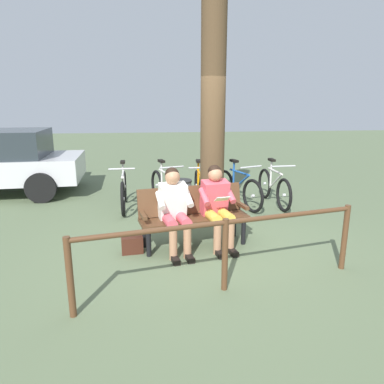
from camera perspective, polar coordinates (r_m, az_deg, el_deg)
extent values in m
plane|color=#566647|center=(5.44, 1.95, -8.25)|extent=(40.00, 40.00, 0.00)
cube|color=#51331E|center=(5.21, 0.39, -4.28)|extent=(1.65, 0.73, 0.05)
cube|color=#51331E|center=(5.31, -0.23, -1.25)|extent=(1.60, 0.43, 0.42)
cube|color=#51331E|center=(5.44, 8.04, -2.12)|extent=(0.13, 0.40, 0.05)
cube|color=#51331E|center=(4.99, -7.94, -3.62)|extent=(0.13, 0.40, 0.05)
cylinder|color=black|center=(5.39, 8.30, -6.32)|extent=(0.07, 0.07, 0.40)
cylinder|color=black|center=(4.97, -7.00, -8.11)|extent=(0.07, 0.07, 0.40)
cylinder|color=black|center=(5.68, 6.81, -5.18)|extent=(0.07, 0.07, 0.40)
cylinder|color=black|center=(5.28, -7.70, -6.75)|extent=(0.07, 0.07, 0.40)
cube|color=#D84C59|center=(5.24, 3.62, -0.92)|extent=(0.43, 0.37, 0.55)
sphere|color=#A87554|center=(5.14, 3.76, 2.83)|extent=(0.21, 0.21, 0.21)
sphere|color=black|center=(5.16, 3.65, 3.30)|extent=(0.20, 0.20, 0.20)
cylinder|color=gold|center=(5.17, 5.42, -3.74)|extent=(0.22, 0.42, 0.15)
cylinder|color=#A87554|center=(5.08, 6.23, -7.25)|extent=(0.11, 0.11, 0.45)
cube|color=black|center=(5.07, 6.63, -9.63)|extent=(0.13, 0.23, 0.07)
cylinder|color=#D84C59|center=(5.20, 6.16, -0.41)|extent=(0.15, 0.32, 0.23)
cylinder|color=gold|center=(5.09, 3.34, -3.96)|extent=(0.22, 0.42, 0.15)
cylinder|color=#A87554|center=(5.01, 4.11, -7.53)|extent=(0.11, 0.11, 0.45)
cube|color=black|center=(5.00, 4.50, -9.95)|extent=(0.13, 0.23, 0.07)
cylinder|color=#D84C59|center=(5.05, 2.00, -0.76)|extent=(0.15, 0.32, 0.23)
cube|color=silver|center=(4.96, 4.88, -1.12)|extent=(0.22, 0.16, 0.09)
cube|color=white|center=(5.06, -3.17, -1.50)|extent=(0.43, 0.37, 0.55)
sphere|color=#A87554|center=(4.95, -3.17, 2.39)|extent=(0.21, 0.21, 0.21)
sphere|color=black|center=(4.97, -3.26, 2.87)|extent=(0.20, 0.20, 0.20)
cylinder|color=#D84C59|center=(4.96, -1.43, -4.45)|extent=(0.22, 0.42, 0.15)
cylinder|color=#A87554|center=(4.88, -0.75, -8.13)|extent=(0.11, 0.11, 0.45)
cube|color=black|center=(4.86, -0.40, -10.63)|extent=(0.13, 0.23, 0.07)
cylinder|color=white|center=(4.98, -0.60, -0.98)|extent=(0.15, 0.32, 0.23)
cylinder|color=#D84C59|center=(4.91, -3.68, -4.67)|extent=(0.22, 0.42, 0.15)
cylinder|color=#A87554|center=(4.83, -3.05, -8.39)|extent=(0.11, 0.11, 0.45)
cube|color=black|center=(4.82, -2.71, -10.92)|extent=(0.13, 0.23, 0.07)
cylinder|color=white|center=(4.88, -5.10, -1.35)|extent=(0.15, 0.32, 0.23)
cube|color=#3F1E14|center=(5.13, -9.60, -8.46)|extent=(0.31, 0.17, 0.24)
cylinder|color=#4C3823|center=(6.27, 3.41, 14.00)|extent=(0.43, 0.43, 4.10)
cylinder|color=slate|center=(6.15, -1.71, -1.79)|extent=(0.35, 0.35, 0.76)
cylinder|color=black|center=(6.05, -1.74, 1.80)|extent=(0.36, 0.36, 0.03)
torus|color=black|center=(7.08, 14.61, -0.49)|extent=(0.10, 0.66, 0.66)
cylinder|color=silver|center=(7.08, 14.61, -0.49)|extent=(0.05, 0.06, 0.06)
torus|color=black|center=(7.99, 11.62, 1.36)|extent=(0.10, 0.66, 0.66)
cylinder|color=silver|center=(7.99, 11.62, 1.36)|extent=(0.05, 0.06, 0.06)
cylinder|color=silver|center=(7.46, 13.19, 3.33)|extent=(0.07, 0.63, 0.04)
cylinder|color=silver|center=(7.42, 13.34, 1.69)|extent=(0.07, 0.60, 0.43)
cylinder|color=silver|center=(7.64, 12.62, 3.00)|extent=(0.04, 0.04, 0.55)
cube|color=black|center=(7.59, 12.74, 5.08)|extent=(0.10, 0.22, 0.05)
cylinder|color=#B2B2B7|center=(7.06, 14.55, 4.04)|extent=(0.48, 0.06, 0.03)
torus|color=black|center=(6.89, 9.78, -0.63)|extent=(0.27, 0.64, 0.66)
cylinder|color=silver|center=(6.89, 9.78, -0.63)|extent=(0.07, 0.07, 0.06)
torus|color=black|center=(7.72, 5.37, 1.12)|extent=(0.27, 0.64, 0.66)
cylinder|color=silver|center=(7.72, 5.37, 1.12)|extent=(0.07, 0.07, 0.06)
cylinder|color=#1E519E|center=(7.22, 7.55, 3.22)|extent=(0.25, 0.61, 0.04)
cylinder|color=#1E519E|center=(7.19, 7.85, 1.55)|extent=(0.24, 0.58, 0.43)
cylinder|color=#1E519E|center=(7.38, 6.74, 2.87)|extent=(0.04, 0.04, 0.55)
cube|color=black|center=(7.33, 6.81, 5.01)|extent=(0.16, 0.24, 0.05)
cylinder|color=#B2B2B7|center=(6.86, 9.48, 4.01)|extent=(0.46, 0.19, 0.03)
torus|color=black|center=(6.69, 1.56, -0.88)|extent=(0.09, 0.66, 0.66)
cylinder|color=silver|center=(6.69, 1.56, -0.88)|extent=(0.05, 0.06, 0.06)
torus|color=black|center=(7.68, 0.79, 1.12)|extent=(0.09, 0.66, 0.66)
cylinder|color=silver|center=(7.68, 0.79, 1.12)|extent=(0.05, 0.06, 0.06)
cylinder|color=orange|center=(7.10, 1.17, 3.17)|extent=(0.07, 0.63, 0.04)
cylinder|color=orange|center=(7.07, 1.22, 1.45)|extent=(0.07, 0.60, 0.43)
cylinder|color=orange|center=(7.30, 1.03, 2.83)|extent=(0.04, 0.04, 0.55)
cube|color=black|center=(7.25, 1.04, 5.00)|extent=(0.10, 0.22, 0.05)
cylinder|color=#B2B2B7|center=(6.67, 1.50, 3.92)|extent=(0.48, 0.05, 0.03)
torus|color=black|center=(6.77, -2.91, -0.72)|extent=(0.25, 0.65, 0.66)
cylinder|color=silver|center=(6.77, -2.91, -0.72)|extent=(0.07, 0.07, 0.06)
torus|color=black|center=(7.70, -5.68, 1.09)|extent=(0.25, 0.65, 0.66)
cylinder|color=silver|center=(7.70, -5.68, 1.09)|extent=(0.07, 0.07, 0.06)
cylinder|color=silver|center=(7.15, -4.44, 3.20)|extent=(0.23, 0.62, 0.04)
cylinder|color=silver|center=(7.11, -4.19, 1.50)|extent=(0.22, 0.58, 0.43)
cylinder|color=silver|center=(7.33, -4.92, 2.83)|extent=(0.04, 0.04, 0.55)
cube|color=black|center=(7.28, -4.96, 4.99)|extent=(0.15, 0.24, 0.05)
cylinder|color=#B2B2B7|center=(6.74, -3.28, 4.00)|extent=(0.47, 0.17, 0.03)
torus|color=black|center=(6.71, -11.08, -1.11)|extent=(0.08, 0.66, 0.66)
cylinder|color=silver|center=(6.71, -11.08, -1.11)|extent=(0.05, 0.06, 0.06)
torus|color=black|center=(7.70, -10.83, 0.90)|extent=(0.08, 0.66, 0.66)
cylinder|color=silver|center=(7.70, -10.83, 0.90)|extent=(0.05, 0.06, 0.06)
cylinder|color=silver|center=(7.12, -11.09, 2.93)|extent=(0.06, 0.63, 0.04)
cylinder|color=silver|center=(7.08, -11.04, 1.21)|extent=(0.06, 0.60, 0.43)
cylinder|color=silver|center=(7.31, -11.01, 2.59)|extent=(0.04, 0.04, 0.55)
cube|color=black|center=(7.26, -11.12, 4.75)|extent=(0.10, 0.22, 0.05)
cylinder|color=#B2B2B7|center=(6.69, -11.28, 3.67)|extent=(0.48, 0.05, 0.03)
cylinder|color=#51331E|center=(4.90, 23.39, -6.74)|extent=(0.07, 0.07, 0.85)
cylinder|color=#51331E|center=(4.04, 5.34, -10.08)|extent=(0.07, 0.07, 0.85)
cylinder|color=#51331E|center=(3.74, -19.08, -12.92)|extent=(0.07, 0.07, 0.85)
cylinder|color=#51331E|center=(3.89, 5.47, -4.91)|extent=(3.24, 0.73, 0.06)
cylinder|color=black|center=(8.16, -23.16, 0.67)|extent=(0.65, 0.26, 0.64)
cylinder|color=black|center=(9.88, -20.91, 3.11)|extent=(0.65, 0.26, 0.64)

